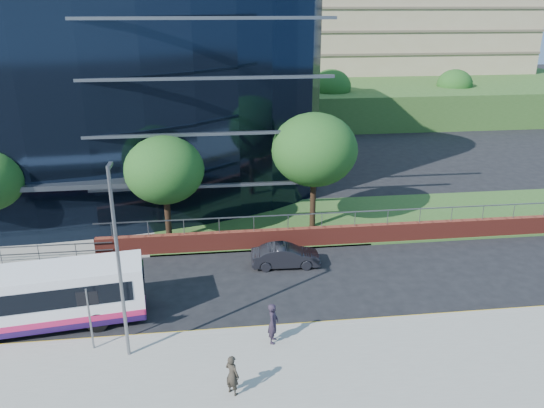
{
  "coord_description": "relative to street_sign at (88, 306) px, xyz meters",
  "views": [
    {
      "loc": [
        9.57,
        -20.81,
        13.53
      ],
      "look_at": [
        13.14,
        8.0,
        2.53
      ],
      "focal_mm": 35.0,
      "sensor_mm": 36.0,
      "label": 1
    }
  ],
  "objects": [
    {
      "name": "glass_office",
      "position": [
        -8.5,
        22.44,
        5.85
      ],
      "size": [
        44.0,
        23.1,
        16.0
      ],
      "color": "black",
      "rests_on": "ground"
    },
    {
      "name": "tree_far_d",
      "position": [
        11.5,
        11.59,
        3.04
      ],
      "size": [
        5.28,
        5.28,
        7.44
      ],
      "color": "black",
      "rests_on": "ground"
    },
    {
      "name": "pedestrian",
      "position": [
        7.44,
        -0.48,
        -1.1
      ],
      "size": [
        0.59,
        0.75,
        1.81
      ],
      "primitive_type": "imported",
      "rotation": [
        0.0,
        0.0,
        1.31
      ],
      "color": "#241C2A",
      "rests_on": "pavement_near"
    },
    {
      "name": "city_bus",
      "position": [
        -3.04,
        2.1,
        -0.7
      ],
      "size": [
        10.35,
        3.59,
        2.74
      ],
      "rotation": [
        0.0,
        0.0,
        0.13
      ],
      "color": "white",
      "rests_on": "ground"
    },
    {
      "name": "grass_verge",
      "position": [
        19.5,
        12.59,
        -2.09
      ],
      "size": [
        36.0,
        8.0,
        0.12
      ],
      "primitive_type": "cube",
      "color": "#2D511E",
      "rests_on": "ground"
    },
    {
      "name": "apartment_block",
      "position": [
        27.5,
        58.8,
        8.96
      ],
      "size": [
        60.0,
        42.0,
        30.0
      ],
      "color": "#2D511E",
      "rests_on": "ground"
    },
    {
      "name": "streetlight_east",
      "position": [
        1.5,
        -0.59,
        2.29
      ],
      "size": [
        0.15,
        0.77,
        8.0
      ],
      "color": "slate",
      "rests_on": "pavement_near"
    },
    {
      "name": "tree_far_c",
      "position": [
        2.5,
        10.59,
        2.39
      ],
      "size": [
        4.62,
        4.62,
        6.51
      ],
      "color": "black",
      "rests_on": "ground"
    },
    {
      "name": "parked_car",
      "position": [
        9.02,
        6.55,
        -1.53
      ],
      "size": [
        3.8,
        1.45,
        1.24
      ],
      "primitive_type": "imported",
      "rotation": [
        0.0,
        0.0,
        1.53
      ],
      "color": "black",
      "rests_on": "ground"
    },
    {
      "name": "street_sign",
      "position": [
        0.0,
        0.0,
        0.0
      ],
      "size": [
        0.85,
        0.09,
        2.8
      ],
      "color": "slate",
      "rests_on": "pavement_near"
    },
    {
      "name": "retaining_wall",
      "position": [
        15.5,
        8.89,
        -1.54
      ],
      "size": [
        34.0,
        0.4,
        2.11
      ],
      "color": "maroon",
      "rests_on": "ground"
    },
    {
      "name": "tree_dist_e",
      "position": [
        19.5,
        41.59,
        2.39
      ],
      "size": [
        4.62,
        4.62,
        6.51
      ],
      "color": "black",
      "rests_on": "ground"
    },
    {
      "name": "pedestrian_b",
      "position": [
        5.58,
        -3.45,
        -1.19
      ],
      "size": [
        0.69,
        0.69,
        1.62
      ],
      "primitive_type": "imported",
      "rotation": [
        0.0,
        0.0,
        2.36
      ],
      "color": "#2C271F",
      "rests_on": "pavement_near"
    },
    {
      "name": "tree_dist_f",
      "position": [
        35.5,
        43.59,
        2.06
      ],
      "size": [
        4.29,
        4.29,
        6.05
      ],
      "color": "black",
      "rests_on": "ground"
    }
  ]
}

